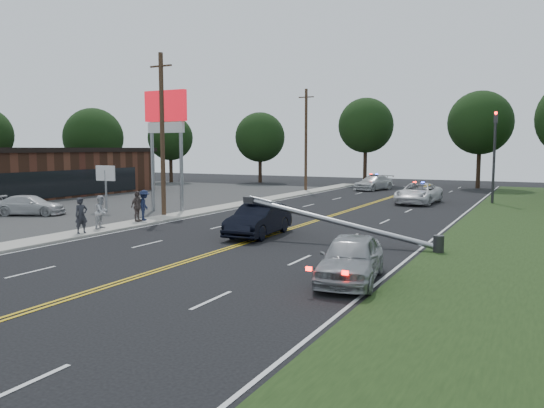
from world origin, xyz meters
The scene contains 24 objects.
ground centered at (0.00, 0.00, 0.00)m, with size 120.00×120.00×0.00m, color black.
parking_lot centered at (-20.00, 10.00, 0.01)m, with size 25.00×60.00×0.01m, color #2D2D2D.
sidewalk centered at (-8.40, 10.00, 0.06)m, with size 1.80×70.00×0.12m, color #A8A397.
centerline_yellow centered at (0.00, 10.00, 0.01)m, with size 0.36×80.00×0.00m, color gold.
pylon_sign centered at (-10.50, 14.00, 6.00)m, with size 3.20×0.35×8.00m.
small_sign centered at (-14.00, 12.00, 2.33)m, with size 1.60×0.14×3.10m.
traffic_signal centered at (8.30, 30.00, 4.21)m, with size 0.28×0.41×7.05m.
fallen_streetlight centered at (4.19, 8.00, 0.92)m, with size 9.36×0.44×1.91m.
utility_pole_mid centered at (-9.20, 12.00, 5.08)m, with size 1.60×0.28×10.00m.
utility_pole_far centered at (-9.20, 34.00, 5.08)m, with size 1.60×0.28×10.00m.
tree_3 centered at (-34.51, 31.01, 5.46)m, with size 6.75×6.75×8.84m.
tree_4 centered at (-29.89, 39.20, 5.53)m, with size 5.59×5.59×8.33m.
tree_5 centered at (-19.70, 43.87, 5.60)m, with size 6.13×6.13×8.67m.
tree_6 centered at (-6.88, 45.93, 6.87)m, with size 6.34×6.34×10.05m.
tree_7 centered at (5.52, 46.08, 6.91)m, with size 6.69×6.69×10.27m.
crashed_sedan centered at (-0.42, 8.28, 0.79)m, with size 1.67×4.79×1.58m, color black.
waiting_sedan centered at (6.46, 1.83, 0.75)m, with size 1.77×4.40×1.50m, color #93969A.
parked_car centered at (-17.21, 8.66, 0.63)m, with size 1.77×4.35×1.26m, color silver.
emergency_a centered at (3.24, 27.22, 0.79)m, with size 2.62×5.69×1.58m, color white.
emergency_b centered at (-3.63, 38.50, 0.75)m, with size 2.09×5.14×1.49m, color silver.
bystander_a centered at (-8.10, 4.36, 0.99)m, with size 0.63×0.42×1.74m, color #26262D.
bystander_b centered at (-8.38, 5.97, 0.98)m, with size 0.83×0.65×1.71m, color #B9B9BE.
bystander_c centered at (-8.50, 9.38, 0.99)m, with size 1.13×0.65×1.74m, color #1A2241.
bystander_d centered at (-8.51, 8.80, 0.99)m, with size 1.01×0.42×1.73m, color #584A47.
Camera 1 is at (11.82, -14.05, 4.23)m, focal length 35.00 mm.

